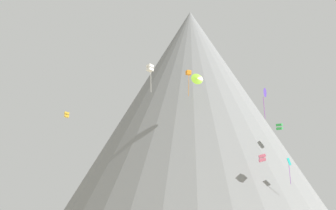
{
  "coord_description": "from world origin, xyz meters",
  "views": [
    {
      "loc": [
        5.99,
        -29.42,
        2.84
      ],
      "look_at": [
        2.25,
        46.62,
        22.94
      ],
      "focal_mm": 43.27,
      "sensor_mm": 36.0,
      "label": 1
    }
  ],
  "objects_px": {
    "rock_massif": "(193,121)",
    "kite_teal_low": "(289,165)",
    "kite_rainbow_low": "(262,158)",
    "kite_indigo_mid": "(264,93)",
    "kite_lime_high": "(197,79)",
    "kite_white_high": "(150,68)",
    "kite_orange_high": "(188,73)",
    "kite_green_mid": "(279,127)",
    "kite_gold_mid": "(67,115)"
  },
  "relations": [
    {
      "from": "kite_indigo_mid",
      "to": "kite_teal_low",
      "type": "relative_size",
      "value": 1.04
    },
    {
      "from": "kite_lime_high",
      "to": "kite_rainbow_low",
      "type": "bearing_deg",
      "value": -39.39
    },
    {
      "from": "rock_massif",
      "to": "kite_orange_high",
      "type": "bearing_deg",
      "value": -92.55
    },
    {
      "from": "rock_massif",
      "to": "kite_white_high",
      "type": "xyz_separation_m",
      "value": [
        -8.75,
        -27.31,
        4.69
      ]
    },
    {
      "from": "rock_massif",
      "to": "kite_indigo_mid",
      "type": "bearing_deg",
      "value": -74.51
    },
    {
      "from": "kite_white_high",
      "to": "kite_lime_high",
      "type": "height_order",
      "value": "kite_white_high"
    },
    {
      "from": "rock_massif",
      "to": "kite_green_mid",
      "type": "distance_m",
      "value": 27.37
    },
    {
      "from": "kite_green_mid",
      "to": "kite_rainbow_low",
      "type": "bearing_deg",
      "value": -98.57
    },
    {
      "from": "kite_lime_high",
      "to": "kite_teal_low",
      "type": "distance_m",
      "value": 24.57
    },
    {
      "from": "rock_massif",
      "to": "kite_teal_low",
      "type": "distance_m",
      "value": 34.48
    },
    {
      "from": "kite_gold_mid",
      "to": "kite_lime_high",
      "type": "bearing_deg",
      "value": -133.56
    },
    {
      "from": "kite_rainbow_low",
      "to": "kite_orange_high",
      "type": "distance_m",
      "value": 21.4
    },
    {
      "from": "kite_teal_low",
      "to": "rock_massif",
      "type": "bearing_deg",
      "value": 115.98
    },
    {
      "from": "kite_white_high",
      "to": "kite_orange_high",
      "type": "xyz_separation_m",
      "value": [
        7.55,
        0.42,
        -1.02
      ]
    },
    {
      "from": "kite_white_high",
      "to": "kite_teal_low",
      "type": "relative_size",
      "value": 1.17
    },
    {
      "from": "kite_rainbow_low",
      "to": "kite_indigo_mid",
      "type": "relative_size",
      "value": 0.29
    },
    {
      "from": "kite_white_high",
      "to": "kite_indigo_mid",
      "type": "height_order",
      "value": "kite_white_high"
    },
    {
      "from": "kite_indigo_mid",
      "to": "kite_orange_high",
      "type": "relative_size",
      "value": 0.98
    },
    {
      "from": "kite_indigo_mid",
      "to": "kite_orange_high",
      "type": "bearing_deg",
      "value": -106.65
    },
    {
      "from": "rock_massif",
      "to": "kite_white_high",
      "type": "distance_m",
      "value": 29.06
    },
    {
      "from": "kite_lime_high",
      "to": "kite_indigo_mid",
      "type": "bearing_deg",
      "value": -74.8
    },
    {
      "from": "kite_rainbow_low",
      "to": "kite_gold_mid",
      "type": "height_order",
      "value": "kite_gold_mid"
    },
    {
      "from": "kite_rainbow_low",
      "to": "kite_lime_high",
      "type": "height_order",
      "value": "kite_lime_high"
    },
    {
      "from": "kite_white_high",
      "to": "kite_green_mid",
      "type": "bearing_deg",
      "value": 59.98
    },
    {
      "from": "rock_massif",
      "to": "kite_green_mid",
      "type": "bearing_deg",
      "value": -50.09
    },
    {
      "from": "kite_orange_high",
      "to": "kite_teal_low",
      "type": "bearing_deg",
      "value": -22.28
    },
    {
      "from": "rock_massif",
      "to": "kite_gold_mid",
      "type": "bearing_deg",
      "value": -153.45
    },
    {
      "from": "kite_white_high",
      "to": "kite_teal_low",
      "type": "xyz_separation_m",
      "value": [
        25.85,
        0.96,
        -18.91
      ]
    },
    {
      "from": "kite_teal_low",
      "to": "kite_green_mid",
      "type": "relative_size",
      "value": 3.08
    },
    {
      "from": "rock_massif",
      "to": "kite_rainbow_low",
      "type": "xyz_separation_m",
      "value": [
        11.96,
        -27.86,
        -13.18
      ]
    },
    {
      "from": "kite_indigo_mid",
      "to": "kite_orange_high",
      "type": "distance_m",
      "value": 18.95
    },
    {
      "from": "kite_indigo_mid",
      "to": "kite_lime_high",
      "type": "bearing_deg",
      "value": -118.04
    },
    {
      "from": "kite_white_high",
      "to": "kite_lime_high",
      "type": "distance_m",
      "value": 10.16
    },
    {
      "from": "kite_rainbow_low",
      "to": "kite_indigo_mid",
      "type": "xyz_separation_m",
      "value": [
        -1.11,
        -11.32,
        8.95
      ]
    },
    {
      "from": "kite_lime_high",
      "to": "kite_teal_low",
      "type": "height_order",
      "value": "kite_lime_high"
    },
    {
      "from": "kite_lime_high",
      "to": "kite_orange_high",
      "type": "bearing_deg",
      "value": -134.4
    },
    {
      "from": "kite_white_high",
      "to": "kite_gold_mid",
      "type": "xyz_separation_m",
      "value": [
        -20.04,
        12.93,
        -6.11
      ]
    },
    {
      "from": "kite_teal_low",
      "to": "kite_green_mid",
      "type": "height_order",
      "value": "kite_green_mid"
    },
    {
      "from": "kite_rainbow_low",
      "to": "kite_teal_low",
      "type": "relative_size",
      "value": 0.31
    },
    {
      "from": "kite_lime_high",
      "to": "kite_indigo_mid",
      "type": "xyz_separation_m",
      "value": [
        10.29,
        -15.83,
        -7.93
      ]
    },
    {
      "from": "rock_massif",
      "to": "kite_indigo_mid",
      "type": "relative_size",
      "value": 17.75
    },
    {
      "from": "kite_indigo_mid",
      "to": "kite_teal_low",
      "type": "bearing_deg",
      "value": -177.02
    },
    {
      "from": "kite_lime_high",
      "to": "kite_orange_high",
      "type": "xyz_separation_m",
      "value": [
        -1.76,
        -3.53,
        -0.03
      ]
    },
    {
      "from": "kite_rainbow_low",
      "to": "kite_orange_high",
      "type": "height_order",
      "value": "kite_orange_high"
    },
    {
      "from": "kite_lime_high",
      "to": "kite_orange_high",
      "type": "relative_size",
      "value": 0.51
    },
    {
      "from": "kite_green_mid",
      "to": "kite_white_high",
      "type": "bearing_deg",
      "value": -138.68
    },
    {
      "from": "rock_massif",
      "to": "kite_teal_low",
      "type": "xyz_separation_m",
      "value": [
        17.1,
        -26.35,
        -14.22
      ]
    },
    {
      "from": "kite_white_high",
      "to": "kite_lime_high",
      "type": "xyz_separation_m",
      "value": [
        9.31,
        3.95,
        -0.98
      ]
    },
    {
      "from": "rock_massif",
      "to": "kite_orange_high",
      "type": "xyz_separation_m",
      "value": [
        -1.2,
        -26.89,
        3.67
      ]
    },
    {
      "from": "kite_lime_high",
      "to": "kite_gold_mid",
      "type": "height_order",
      "value": "kite_lime_high"
    }
  ]
}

